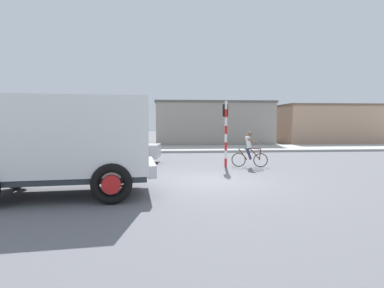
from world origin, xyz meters
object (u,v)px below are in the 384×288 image
at_px(truck_foreground, 58,140).
at_px(car_red_near, 122,148).
at_px(cyclist, 249,149).
at_px(traffic_light_pole, 226,124).

height_order(truck_foreground, car_red_near, truck_foreground).
height_order(cyclist, car_red_near, cyclist).
relative_size(cyclist, traffic_light_pole, 0.54).
bearing_deg(traffic_light_pole, truck_foreground, -137.69).
xyz_separation_m(truck_foreground, traffic_light_pole, (6.04, 5.50, 0.40)).
height_order(truck_foreground, traffic_light_pole, traffic_light_pole).
bearing_deg(car_red_near, traffic_light_pole, -17.69).
xyz_separation_m(traffic_light_pole, car_red_near, (-5.24, 1.67, -1.25)).
bearing_deg(cyclist, car_red_near, 162.95).
xyz_separation_m(truck_foreground, cyclist, (7.16, 5.22, -0.80)).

